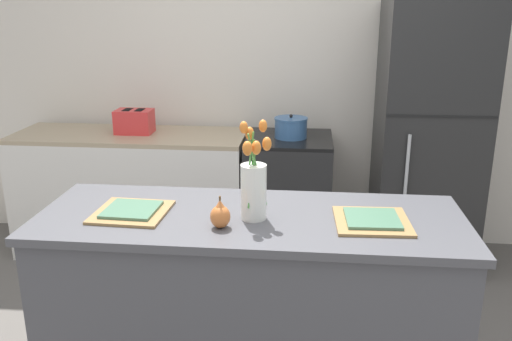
{
  "coord_description": "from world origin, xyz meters",
  "views": [
    {
      "loc": [
        0.24,
        -2.11,
        1.81
      ],
      "look_at": [
        0.0,
        0.25,
        1.08
      ],
      "focal_mm": 38.0,
      "sensor_mm": 36.0,
      "label": 1
    }
  ],
  "objects_px": {
    "stove_range": "(288,198)",
    "plate_setting_right": "(372,220)",
    "plate_setting_left": "(132,211)",
    "refrigerator": "(428,139)",
    "pear_figurine": "(220,215)",
    "cooking_pot": "(291,128)",
    "flower_vase": "(254,184)",
    "toaster": "(134,121)"
  },
  "relations": [
    {
      "from": "stove_range",
      "to": "plate_setting_right",
      "type": "bearing_deg",
      "value": -76.12
    },
    {
      "from": "flower_vase",
      "to": "refrigerator",
      "type": "bearing_deg",
      "value": 57.72
    },
    {
      "from": "refrigerator",
      "to": "pear_figurine",
      "type": "distance_m",
      "value": 2.09
    },
    {
      "from": "stove_range",
      "to": "refrigerator",
      "type": "height_order",
      "value": "refrigerator"
    },
    {
      "from": "stove_range",
      "to": "flower_vase",
      "type": "bearing_deg",
      "value": -92.83
    },
    {
      "from": "plate_setting_right",
      "to": "pear_figurine",
      "type": "bearing_deg",
      "value": -169.62
    },
    {
      "from": "plate_setting_right",
      "to": "cooking_pot",
      "type": "bearing_deg",
      "value": 103.61
    },
    {
      "from": "stove_range",
      "to": "pear_figurine",
      "type": "height_order",
      "value": "pear_figurine"
    },
    {
      "from": "refrigerator",
      "to": "flower_vase",
      "type": "relative_size",
      "value": 4.49
    },
    {
      "from": "pear_figurine",
      "to": "plate_setting_right",
      "type": "bearing_deg",
      "value": 10.38
    },
    {
      "from": "flower_vase",
      "to": "pear_figurine",
      "type": "distance_m",
      "value": 0.19
    },
    {
      "from": "flower_vase",
      "to": "cooking_pot",
      "type": "height_order",
      "value": "flower_vase"
    },
    {
      "from": "flower_vase",
      "to": "plate_setting_right",
      "type": "height_order",
      "value": "flower_vase"
    },
    {
      "from": "refrigerator",
      "to": "plate_setting_right",
      "type": "distance_m",
      "value": 1.72
    },
    {
      "from": "flower_vase",
      "to": "plate_setting_left",
      "type": "distance_m",
      "value": 0.54
    },
    {
      "from": "stove_range",
      "to": "refrigerator",
      "type": "bearing_deg",
      "value": 0.04
    },
    {
      "from": "plate_setting_right",
      "to": "flower_vase",
      "type": "bearing_deg",
      "value": -179.69
    },
    {
      "from": "refrigerator",
      "to": "flower_vase",
      "type": "bearing_deg",
      "value": -122.28
    },
    {
      "from": "flower_vase",
      "to": "toaster",
      "type": "height_order",
      "value": "flower_vase"
    },
    {
      "from": "stove_range",
      "to": "pear_figurine",
      "type": "distance_m",
      "value": 1.84
    },
    {
      "from": "refrigerator",
      "to": "flower_vase",
      "type": "height_order",
      "value": "refrigerator"
    },
    {
      "from": "plate_setting_left",
      "to": "plate_setting_right",
      "type": "bearing_deg",
      "value": 0.0
    },
    {
      "from": "pear_figurine",
      "to": "toaster",
      "type": "relative_size",
      "value": 0.47
    },
    {
      "from": "refrigerator",
      "to": "plate_setting_left",
      "type": "bearing_deg",
      "value": -133.62
    },
    {
      "from": "refrigerator",
      "to": "flower_vase",
      "type": "distance_m",
      "value": 1.94
    },
    {
      "from": "plate_setting_right",
      "to": "toaster",
      "type": "xyz_separation_m",
      "value": [
        -1.52,
        1.65,
        0.03
      ]
    },
    {
      "from": "pear_figurine",
      "to": "cooking_pot",
      "type": "height_order",
      "value": "pear_figurine"
    },
    {
      "from": "plate_setting_right",
      "to": "cooking_pot",
      "type": "xyz_separation_m",
      "value": [
        -0.39,
        1.62,
        0.01
      ]
    },
    {
      "from": "flower_vase",
      "to": "toaster",
      "type": "xyz_separation_m",
      "value": [
        -1.04,
        1.65,
        -0.11
      ]
    },
    {
      "from": "flower_vase",
      "to": "cooking_pot",
      "type": "xyz_separation_m",
      "value": [
        0.09,
        1.63,
        -0.13
      ]
    },
    {
      "from": "stove_range",
      "to": "toaster",
      "type": "relative_size",
      "value": 3.24
    },
    {
      "from": "plate_setting_right",
      "to": "plate_setting_left",
      "type": "bearing_deg",
      "value": 180.0
    },
    {
      "from": "flower_vase",
      "to": "cooking_pot",
      "type": "bearing_deg",
      "value": 86.84
    },
    {
      "from": "plate_setting_left",
      "to": "refrigerator",
      "type": "bearing_deg",
      "value": 46.38
    },
    {
      "from": "refrigerator",
      "to": "cooking_pot",
      "type": "relative_size",
      "value": 7.94
    },
    {
      "from": "refrigerator",
      "to": "stove_range",
      "type": "bearing_deg",
      "value": -179.96
    },
    {
      "from": "plate_setting_right",
      "to": "cooking_pot",
      "type": "relative_size",
      "value": 1.34
    },
    {
      "from": "pear_figurine",
      "to": "cooking_pot",
      "type": "relative_size",
      "value": 0.57
    },
    {
      "from": "flower_vase",
      "to": "plate_setting_right",
      "type": "xyz_separation_m",
      "value": [
        0.48,
        0.0,
        -0.14
      ]
    },
    {
      "from": "pear_figurine",
      "to": "stove_range",
      "type": "bearing_deg",
      "value": 83.35
    },
    {
      "from": "flower_vase",
      "to": "plate_setting_left",
      "type": "bearing_deg",
      "value": 179.71
    },
    {
      "from": "plate_setting_right",
      "to": "toaster",
      "type": "relative_size",
      "value": 1.11
    }
  ]
}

